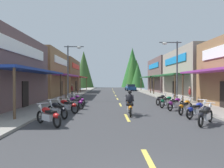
{
  "coord_description": "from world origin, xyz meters",
  "views": [
    {
      "loc": [
        -1.09,
        -2.95,
        2.12
      ],
      "look_at": [
        -0.58,
        23.82,
        1.72
      ],
      "focal_mm": 32.31,
      "sensor_mm": 36.0,
      "label": 1
    }
  ],
  "objects_px": {
    "motorcycle_parked_left_0": "(48,115)",
    "motorcycle_parked_right_1": "(197,109)",
    "motorcycle_parked_right_4": "(167,101)",
    "rider_cruising_lead": "(130,105)",
    "streetlamp_right": "(174,63)",
    "motorcycle_parked_left_2": "(66,105)",
    "motorcycle_parked_left_4": "(79,100)",
    "pedestrian_by_shop": "(72,90)",
    "motorcycle_parked_right_5": "(162,99)",
    "parked_car_curbside": "(131,88)",
    "motorcycle_parked_left_3": "(74,102)",
    "motorcycle_parked_right_3": "(176,103)",
    "streetlamp_left": "(71,65)",
    "motorcycle_parked_right_0": "(206,115)",
    "motorcycle_parked_right_2": "(186,106)",
    "motorcycle_parked_left_1": "(57,109)",
    "pedestrian_waiting": "(190,94)"
  },
  "relations": [
    {
      "from": "motorcycle_parked_left_0",
      "to": "motorcycle_parked_right_1",
      "type": "bearing_deg",
      "value": -123.55
    },
    {
      "from": "motorcycle_parked_right_4",
      "to": "rider_cruising_lead",
      "type": "distance_m",
      "value": 5.07
    },
    {
      "from": "streetlamp_right",
      "to": "motorcycle_parked_left_2",
      "type": "xyz_separation_m",
      "value": [
        -8.97,
        -5.46,
        -3.36
      ]
    },
    {
      "from": "motorcycle_parked_left_4",
      "to": "pedestrian_by_shop",
      "type": "distance_m",
      "value": 7.66
    },
    {
      "from": "motorcycle_parked_right_4",
      "to": "motorcycle_parked_right_5",
      "type": "xyz_separation_m",
      "value": [
        -0.01,
        1.74,
        0.0
      ]
    },
    {
      "from": "pedestrian_by_shop",
      "to": "parked_car_curbside",
      "type": "distance_m",
      "value": 21.46
    },
    {
      "from": "motorcycle_parked_right_5",
      "to": "streetlamp_right",
      "type": "bearing_deg",
      "value": -13.81
    },
    {
      "from": "motorcycle_parked_left_4",
      "to": "parked_car_curbside",
      "type": "relative_size",
      "value": 0.4
    },
    {
      "from": "motorcycle_parked_right_4",
      "to": "motorcycle_parked_left_3",
      "type": "distance_m",
      "value": 7.4
    },
    {
      "from": "motorcycle_parked_right_3",
      "to": "motorcycle_parked_left_3",
      "type": "distance_m",
      "value": 7.56
    },
    {
      "from": "streetlamp_left",
      "to": "motorcycle_parked_left_0",
      "type": "xyz_separation_m",
      "value": [
        1.18,
        -12.23,
        -3.4
      ]
    },
    {
      "from": "motorcycle_parked_right_1",
      "to": "motorcycle_parked_left_3",
      "type": "bearing_deg",
      "value": 118.09
    },
    {
      "from": "streetlamp_left",
      "to": "rider_cruising_lead",
      "type": "height_order",
      "value": "streetlamp_left"
    },
    {
      "from": "motorcycle_parked_right_3",
      "to": "motorcycle_parked_left_3",
      "type": "relative_size",
      "value": 0.99
    },
    {
      "from": "motorcycle_parked_right_3",
      "to": "motorcycle_parked_right_4",
      "type": "distance_m",
      "value": 1.57
    },
    {
      "from": "motorcycle_parked_right_4",
      "to": "pedestrian_by_shop",
      "type": "height_order",
      "value": "pedestrian_by_shop"
    },
    {
      "from": "motorcycle_parked_left_4",
      "to": "pedestrian_by_shop",
      "type": "relative_size",
      "value": 1.0
    },
    {
      "from": "motorcycle_parked_right_0",
      "to": "motorcycle_parked_right_1",
      "type": "height_order",
      "value": "same"
    },
    {
      "from": "motorcycle_parked_right_2",
      "to": "pedestrian_by_shop",
      "type": "relative_size",
      "value": 0.93
    },
    {
      "from": "motorcycle_parked_left_3",
      "to": "motorcycle_parked_right_3",
      "type": "bearing_deg",
      "value": -147.51
    },
    {
      "from": "motorcycle_parked_right_0",
      "to": "parked_car_curbside",
      "type": "bearing_deg",
      "value": 41.68
    },
    {
      "from": "motorcycle_parked_right_2",
      "to": "pedestrian_by_shop",
      "type": "height_order",
      "value": "pedestrian_by_shop"
    },
    {
      "from": "motorcycle_parked_right_0",
      "to": "motorcycle_parked_left_1",
      "type": "bearing_deg",
      "value": 117.45
    },
    {
      "from": "motorcycle_parked_right_2",
      "to": "motorcycle_parked_right_3",
      "type": "height_order",
      "value": "same"
    },
    {
      "from": "streetlamp_right",
      "to": "motorcycle_parked_right_3",
      "type": "relative_size",
      "value": 3.45
    },
    {
      "from": "motorcycle_parked_right_5",
      "to": "motorcycle_parked_left_1",
      "type": "height_order",
      "value": "same"
    },
    {
      "from": "motorcycle_parked_left_2",
      "to": "motorcycle_parked_left_3",
      "type": "bearing_deg",
      "value": -63.98
    },
    {
      "from": "motorcycle_parked_left_0",
      "to": "streetlamp_left",
      "type": "bearing_deg",
      "value": -41.07
    },
    {
      "from": "rider_cruising_lead",
      "to": "pedestrian_waiting",
      "type": "distance_m",
      "value": 9.49
    },
    {
      "from": "streetlamp_right",
      "to": "motorcycle_parked_left_0",
      "type": "relative_size",
      "value": 3.61
    },
    {
      "from": "pedestrian_by_shop",
      "to": "pedestrian_waiting",
      "type": "height_order",
      "value": "pedestrian_by_shop"
    },
    {
      "from": "motorcycle_parked_left_3",
      "to": "pedestrian_waiting",
      "type": "distance_m",
      "value": 11.16
    },
    {
      "from": "motorcycle_parked_right_0",
      "to": "parked_car_curbside",
      "type": "height_order",
      "value": "parked_car_curbside"
    },
    {
      "from": "motorcycle_parked_right_1",
      "to": "motorcycle_parked_left_1",
      "type": "bearing_deg",
      "value": 144.04
    },
    {
      "from": "pedestrian_waiting",
      "to": "motorcycle_parked_right_3",
      "type": "bearing_deg",
      "value": 69.0
    },
    {
      "from": "motorcycle_parked_right_0",
      "to": "motorcycle_parked_right_4",
      "type": "bearing_deg",
      "value": 41.54
    },
    {
      "from": "streetlamp_right",
      "to": "motorcycle_parked_left_2",
      "type": "distance_m",
      "value": 11.03
    },
    {
      "from": "motorcycle_parked_right_2",
      "to": "motorcycle_parked_right_4",
      "type": "height_order",
      "value": "same"
    },
    {
      "from": "motorcycle_parked_left_0",
      "to": "motorcycle_parked_left_4",
      "type": "distance_m",
      "value": 7.88
    },
    {
      "from": "motorcycle_parked_right_0",
      "to": "motorcycle_parked_right_3",
      "type": "height_order",
      "value": "same"
    },
    {
      "from": "motorcycle_parked_right_2",
      "to": "motorcycle_parked_left_0",
      "type": "bearing_deg",
      "value": 156.06
    },
    {
      "from": "motorcycle_parked_left_0",
      "to": "motorcycle_parked_left_2",
      "type": "relative_size",
      "value": 0.87
    },
    {
      "from": "motorcycle_parked_right_3",
      "to": "motorcycle_parked_left_1",
      "type": "distance_m",
      "value": 8.4
    },
    {
      "from": "motorcycle_parked_right_4",
      "to": "motorcycle_parked_left_3",
      "type": "relative_size",
      "value": 0.99
    },
    {
      "from": "streetlamp_left",
      "to": "motorcycle_parked_right_2",
      "type": "bearing_deg",
      "value": -44.78
    },
    {
      "from": "motorcycle_parked_left_3",
      "to": "streetlamp_left",
      "type": "bearing_deg",
      "value": -38.26
    },
    {
      "from": "motorcycle_parked_right_3",
      "to": "motorcycle_parked_left_2",
      "type": "height_order",
      "value": "same"
    },
    {
      "from": "rider_cruising_lead",
      "to": "pedestrian_waiting",
      "type": "relative_size",
      "value": 1.37
    },
    {
      "from": "motorcycle_parked_left_1",
      "to": "motorcycle_parked_left_2",
      "type": "bearing_deg",
      "value": -49.94
    },
    {
      "from": "motorcycle_parked_right_3",
      "to": "motorcycle_parked_right_5",
      "type": "distance_m",
      "value": 3.31
    }
  ]
}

